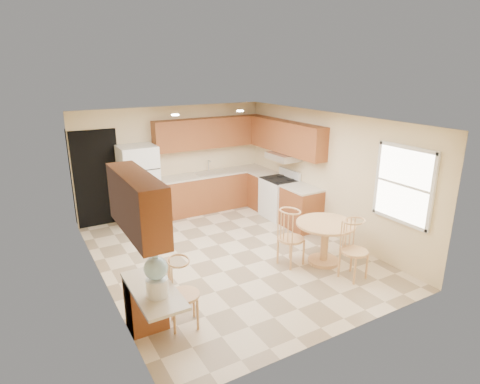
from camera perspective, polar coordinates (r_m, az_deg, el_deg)
floor at (r=7.55m, az=-1.35°, el=-8.90°), size 5.50×5.50×0.00m
ceiling at (r=6.82m, az=-1.50°, el=10.27°), size 4.50×5.50×0.02m
wall_back at (r=9.51m, az=-9.41°, el=4.46°), size 4.50×0.02×2.50m
wall_front at (r=5.01m, az=14.00°, el=-7.94°), size 4.50×0.02×2.50m
wall_left at (r=6.38m, az=-19.46°, el=-2.82°), size 0.02×5.50×2.50m
wall_right at (r=8.35m, az=12.27°, el=2.48°), size 0.02×5.50×2.50m
doorway at (r=9.10m, az=-19.64°, el=1.77°), size 0.90×0.02×2.10m
base_cab_back at (r=9.79m, az=-3.76°, el=0.09°), size 2.75×0.60×0.87m
counter_back at (r=9.66m, az=-3.82°, el=2.66°), size 2.75×0.63×0.04m
base_cab_right_a at (r=9.81m, az=3.42°, el=0.13°), size 0.60×0.59×0.87m
counter_right_a at (r=9.68m, az=3.47°, el=2.70°), size 0.63×0.59×0.04m
base_cab_right_b at (r=8.70m, az=8.69°, el=-2.35°), size 0.60×0.80×0.87m
counter_right_b at (r=8.55m, az=8.83°, el=0.52°), size 0.63×0.80×0.04m
upper_cab_back at (r=9.59m, az=-4.29°, el=8.40°), size 2.75×0.33×0.70m
upper_cab_right at (r=9.04m, az=6.57°, el=7.78°), size 0.33×2.42×0.70m
upper_cab_left at (r=4.74m, az=-14.44°, el=-1.61°), size 0.33×1.40×0.70m
sink at (r=9.65m, az=-3.95°, el=2.77°), size 0.78×0.44×0.01m
range_hood at (r=9.05m, az=6.16°, el=5.03°), size 0.50×0.76×0.14m
desk_pedestal at (r=5.65m, az=-13.23°, el=-15.08°), size 0.48×0.42×0.72m
desk_top at (r=5.13m, az=-12.24°, el=-13.48°), size 0.50×1.20×0.04m
window at (r=7.07m, az=22.27°, el=0.94°), size 0.06×1.12×1.30m
can_light_a at (r=7.70m, az=-9.19°, el=10.77°), size 0.14×0.14×0.02m
can_light_b at (r=8.30m, az=0.03°, el=11.46°), size 0.14×0.14×0.02m
refrigerator at (r=9.00m, az=-14.14°, el=0.93°), size 0.77×0.75×1.75m
stove at (r=9.26m, az=5.59°, el=-0.77°), size 0.65×0.76×1.09m
dining_table at (r=7.22m, az=12.00°, el=-6.23°), size 1.03×1.03×0.76m
chair_table_a at (r=6.95m, az=7.81°, el=-5.88°), size 0.45×0.58×1.01m
chair_table_b at (r=6.73m, az=16.61°, el=-7.40°), size 0.44×0.44×0.99m
chair_desk at (r=5.39m, az=-7.68°, el=-13.57°), size 0.43×0.55×0.97m
water_crock at (r=4.85m, az=-11.80°, el=-11.57°), size 0.28×0.28×0.58m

